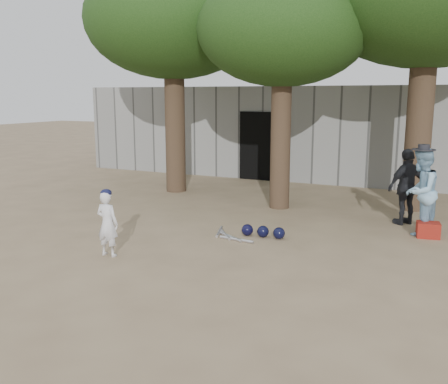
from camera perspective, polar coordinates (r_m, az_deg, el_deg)
The scene contains 9 objects.
ground at distance 8.90m, azimuth -6.28°, elevation -6.81°, with size 70.00×70.00×0.00m, color #937C5E.
boy_player at distance 8.72m, azimuth -13.18°, elevation -3.55°, with size 0.41×0.27×1.13m, color silver.
spectator_blue at distance 10.51m, azimuth 21.54°, elevation 0.05°, with size 0.83×0.65×1.71m, color #89B6D4.
spectator_dark at distance 11.23m, azimuth 20.17°, elevation 0.56°, with size 0.95×0.40×1.62m, color black.
red_bag at distance 10.46m, azimuth 22.30°, elevation -4.03°, with size 0.42×0.32×0.30m, color #A02815.
back_building at distance 18.15m, azimuth 10.94°, elevation 6.96°, with size 16.00×5.24×3.00m.
helmet_row at distance 9.73m, azimuth 4.48°, elevation -4.52°, with size 0.87×0.27×0.23m.
bat_pile at distance 9.76m, azimuth 0.43°, elevation -4.98°, with size 1.04×0.81×0.06m.
tree_row at distance 12.93m, azimuth 8.67°, elevation 19.65°, with size 11.40×5.80×6.69m.
Camera 1 is at (4.45, -7.22, 2.71)m, focal length 40.00 mm.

